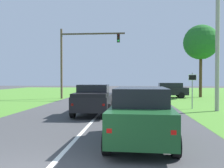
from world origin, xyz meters
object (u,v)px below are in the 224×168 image
Objects in this scene: traffic_light at (77,53)px; crossing_suv_far at (169,90)px; utility_pole_right at (218,40)px; keep_moving_sign at (192,86)px; pickup_truck_lead at (94,99)px; red_suv_near at (141,114)px; oak_tree_right at (201,42)px.

crossing_suv_far is at bearing 12.66° from traffic_light.
keep_moving_sign is at bearing 142.95° from utility_pole_right.
crossing_suv_far is at bearing 96.98° from utility_pole_right.
traffic_light is at bearing 107.51° from pickup_truck_lead.
oak_tree_right is at bearing 69.49° from red_suv_near.
oak_tree_right reaches higher than traffic_light.
traffic_light reaches higher than red_suv_near.
red_suv_near is 0.95× the size of pickup_truck_lead.
red_suv_near is 1.02× the size of crossing_suv_far.
pickup_truck_lead is at bearing -115.56° from crossing_suv_far.
red_suv_near is at bearing -101.30° from crossing_suv_far.
red_suv_near is 0.52× the size of oak_tree_right.
pickup_truck_lead is 1.08× the size of crossing_suv_far.
keep_moving_sign is (4.19, 9.84, 0.71)m from red_suv_near.
keep_moving_sign reaches higher than pickup_truck_lead.
pickup_truck_lead is (-2.68, 6.46, -0.05)m from red_suv_near.
oak_tree_right is at bearing 13.00° from traffic_light.
red_suv_near is 0.58× the size of traffic_light.
red_suv_near is 21.14m from crossing_suv_far.
red_suv_near reaches higher than pickup_truck_lead.
pickup_truck_lead is at bearing -164.39° from utility_pole_right.
pickup_truck_lead is 0.49× the size of utility_pole_right.
traffic_light is 2.94× the size of keep_moving_sign.
pickup_truck_lead is at bearing 112.54° from red_suv_near.
red_suv_near is at bearing -67.46° from pickup_truck_lead.
pickup_truck_lead is at bearing -153.78° from keep_moving_sign.
oak_tree_right is 0.89× the size of utility_pole_right.
keep_moving_sign is 0.27× the size of utility_pole_right.
crossing_suv_far is at bearing 78.70° from red_suv_near.
red_suv_near is 0.46× the size of utility_pole_right.
oak_tree_right reaches higher than keep_moving_sign.
red_suv_near reaches higher than crossing_suv_far.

